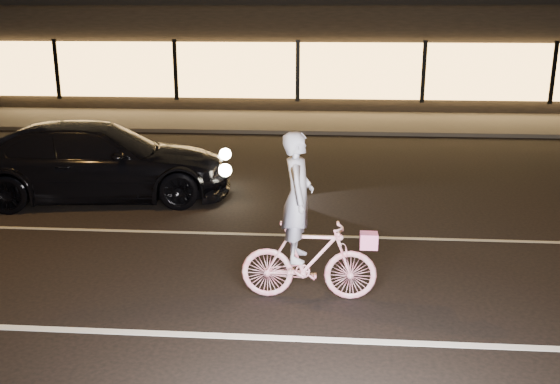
{
  "coord_description": "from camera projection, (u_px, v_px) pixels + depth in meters",
  "views": [
    {
      "loc": [
        1.12,
        -8.05,
        3.72
      ],
      "look_at": [
        0.45,
        0.6,
        1.18
      ],
      "focal_mm": 40.0,
      "sensor_mm": 36.0,
      "label": 1
    }
  ],
  "objects": [
    {
      "name": "cyclist",
      "position": [
        306.0,
        242.0,
        8.16
      ],
      "size": [
        1.8,
        0.62,
        2.27
      ],
      "rotation": [
        0.0,
        0.0,
        1.57
      ],
      "color": "#E73865",
      "rests_on": "ground"
    },
    {
      "name": "storefront",
      "position": [
        303.0,
        49.0,
        26.37
      ],
      "size": [
        25.4,
        8.42,
        4.2
      ],
      "color": "black",
      "rests_on": "ground"
    },
    {
      "name": "lane_stripe_near",
      "position": [
        229.0,
        336.0,
        7.39
      ],
      "size": [
        60.0,
        0.12,
        0.01
      ],
      "primitive_type": "cube",
      "color": "silver",
      "rests_on": "ground"
    },
    {
      "name": "ground",
      "position": [
        245.0,
        283.0,
        8.83
      ],
      "size": [
        90.0,
        90.0,
        0.0
      ],
      "primitive_type": "plane",
      "color": "black",
      "rests_on": "ground"
    },
    {
      "name": "lane_stripe_far",
      "position": [
        260.0,
        234.0,
        10.74
      ],
      "size": [
        60.0,
        0.1,
        0.01
      ],
      "primitive_type": "cube",
      "color": "gray",
      "rests_on": "ground"
    },
    {
      "name": "sidewalk",
      "position": [
        295.0,
        122.0,
        21.25
      ],
      "size": [
        30.0,
        4.0,
        0.12
      ],
      "primitive_type": "cube",
      "color": "#383533",
      "rests_on": "ground"
    },
    {
      "name": "sedan",
      "position": [
        98.0,
        161.0,
        12.64
      ],
      "size": [
        5.62,
        2.99,
        1.55
      ],
      "rotation": [
        0.0,
        0.0,
        1.73
      ],
      "color": "black",
      "rests_on": "ground"
    }
  ]
}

